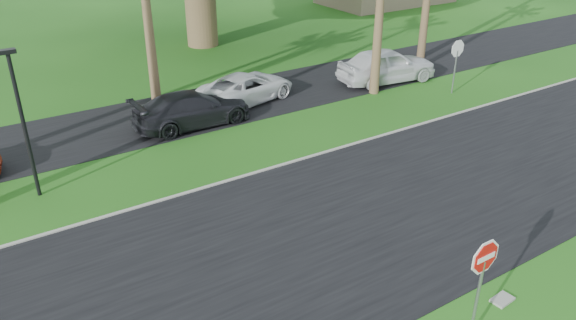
{
  "coord_description": "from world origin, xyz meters",
  "views": [
    {
      "loc": [
        -7.76,
        -8.51,
        8.82
      ],
      "look_at": [
        -0.11,
        3.28,
        1.8
      ],
      "focal_mm": 35.0,
      "sensor_mm": 36.0,
      "label": 1
    }
  ],
  "objects_px": {
    "car_dark": "(192,109)",
    "stop_sign_near": "(483,270)",
    "car_pickup": "(387,65)",
    "stop_sign_far": "(457,56)",
    "car_minivan": "(246,88)"
  },
  "relations": [
    {
      "from": "car_dark",
      "to": "car_pickup",
      "type": "height_order",
      "value": "car_pickup"
    },
    {
      "from": "car_minivan",
      "to": "stop_sign_near",
      "type": "bearing_deg",
      "value": 154.64
    },
    {
      "from": "car_minivan",
      "to": "car_pickup",
      "type": "distance_m",
      "value": 7.14
    },
    {
      "from": "stop_sign_far",
      "to": "car_minivan",
      "type": "height_order",
      "value": "stop_sign_far"
    },
    {
      "from": "stop_sign_near",
      "to": "car_pickup",
      "type": "distance_m",
      "value": 17.15
    },
    {
      "from": "stop_sign_far",
      "to": "car_dark",
      "type": "bearing_deg",
      "value": -14.46
    },
    {
      "from": "car_dark",
      "to": "car_pickup",
      "type": "relative_size",
      "value": 0.98
    },
    {
      "from": "stop_sign_near",
      "to": "stop_sign_far",
      "type": "height_order",
      "value": "same"
    },
    {
      "from": "stop_sign_far",
      "to": "car_dark",
      "type": "xyz_separation_m",
      "value": [
        -11.63,
        3.0,
        -1.08
      ]
    },
    {
      "from": "stop_sign_near",
      "to": "stop_sign_far",
      "type": "distance_m",
      "value": 15.91
    },
    {
      "from": "stop_sign_near",
      "to": "car_dark",
      "type": "distance_m",
      "value": 14.04
    },
    {
      "from": "stop_sign_near",
      "to": "stop_sign_far",
      "type": "relative_size",
      "value": 1.0
    },
    {
      "from": "car_dark",
      "to": "stop_sign_near",
      "type": "bearing_deg",
      "value": -179.85
    },
    {
      "from": "stop_sign_near",
      "to": "car_dark",
      "type": "bearing_deg",
      "value": 90.52
    },
    {
      "from": "stop_sign_far",
      "to": "car_pickup",
      "type": "bearing_deg",
      "value": -62.77
    }
  ]
}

